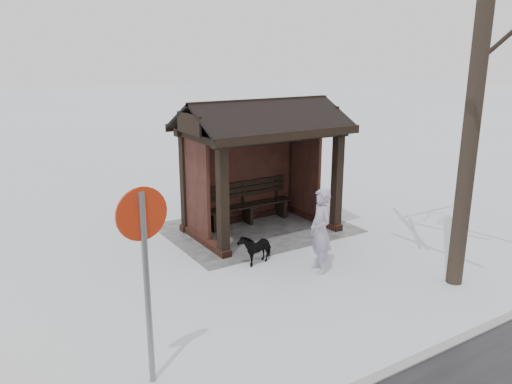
% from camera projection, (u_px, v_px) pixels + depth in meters
% --- Properties ---
extents(ground, '(120.00, 120.00, 0.00)m').
position_uv_depth(ground, '(261.00, 231.00, 11.80)').
color(ground, silver).
rests_on(ground, ground).
extents(kerb, '(120.00, 0.15, 0.06)m').
position_uv_depth(kerb, '(464.00, 338.00, 7.31)').
color(kerb, gray).
rests_on(kerb, ground).
extents(trampled_patch, '(4.20, 3.20, 0.02)m').
position_uv_depth(trampled_patch, '(257.00, 228.00, 11.96)').
color(trampled_patch, gray).
rests_on(trampled_patch, ground).
extents(bus_shelter, '(3.60, 2.40, 3.09)m').
position_uv_depth(bus_shelter, '(258.00, 139.00, 11.36)').
color(bus_shelter, '#351A13').
rests_on(bus_shelter, ground).
extents(pedestrian, '(0.53, 0.68, 1.64)m').
position_uv_depth(pedestrian, '(321.00, 231.00, 9.40)').
color(pedestrian, '#A49BB5').
rests_on(pedestrian, ground).
extents(dog, '(0.81, 0.53, 0.63)m').
position_uv_depth(dog, '(255.00, 248.00, 9.92)').
color(dog, black).
rests_on(dog, ground).
extents(road_sign, '(0.65, 0.13, 2.56)m').
position_uv_depth(road_sign, '(144.00, 247.00, 5.91)').
color(road_sign, slate).
rests_on(road_sign, ground).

